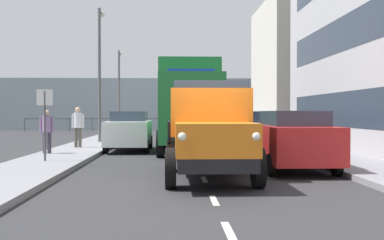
% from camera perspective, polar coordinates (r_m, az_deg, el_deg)
% --- Properties ---
extents(ground_plane, '(80.00, 80.00, 0.00)m').
position_cam_1_polar(ground_plane, '(23.94, -0.38, -3.14)').
color(ground_plane, '#2D2D30').
extents(sidewalk_left, '(2.34, 42.58, 0.15)m').
position_cam_1_polar(sidewalk_left, '(24.56, 10.87, -2.88)').
color(sidewalk_left, gray).
rests_on(sidewalk_left, ground_plane).
extents(sidewalk_right, '(2.34, 42.58, 0.15)m').
position_cam_1_polar(sidewalk_right, '(24.25, -11.77, -2.93)').
color(sidewalk_right, gray).
rests_on(sidewalk_right, ground_plane).
extents(road_centreline_markings, '(0.12, 38.82, 0.01)m').
position_cam_1_polar(road_centreline_markings, '(23.71, -0.36, -3.17)').
color(road_centreline_markings, silver).
rests_on(road_centreline_markings, ground_plane).
extents(building_far_block, '(8.68, 10.33, 9.85)m').
position_cam_1_polar(building_far_block, '(38.61, 14.49, 5.67)').
color(building_far_block, beige).
rests_on(building_far_block, ground_plane).
extents(sea_horizon, '(80.00, 0.80, 5.00)m').
position_cam_1_polar(sea_horizon, '(48.17, -1.34, 1.85)').
color(sea_horizon, '#84939E').
rests_on(sea_horizon, ground_plane).
extents(seawall_railing, '(28.08, 0.08, 1.20)m').
position_cam_1_polar(seawall_railing, '(44.57, -1.26, -0.11)').
color(seawall_railing, '#4C5156').
rests_on(seawall_railing, ground_plane).
extents(truck_vintage_orange, '(2.17, 5.64, 2.43)m').
position_cam_1_polar(truck_vintage_orange, '(12.16, 2.10, -1.46)').
color(truck_vintage_orange, black).
rests_on(truck_vintage_orange, ground_plane).
extents(lorry_cargo_green, '(2.58, 8.20, 3.87)m').
position_cam_1_polar(lorry_cargo_green, '(21.20, -0.41, 1.95)').
color(lorry_cargo_green, '#1E7033').
rests_on(lorry_cargo_green, ground_plane).
extents(car_red_kerbside_near, '(1.91, 4.53, 1.72)m').
position_cam_1_polar(car_red_kerbside_near, '(14.59, 11.44, -2.20)').
color(car_red_kerbside_near, '#B21E1E').
rests_on(car_red_kerbside_near, ground_plane).
extents(car_grey_kerbside_1, '(1.92, 3.84, 1.72)m').
position_cam_1_polar(car_grey_kerbside_1, '(20.13, 7.61, -1.36)').
color(car_grey_kerbside_1, slate).
rests_on(car_grey_kerbside_1, ground_plane).
extents(car_black_kerbside_2, '(1.82, 3.95, 1.72)m').
position_cam_1_polar(car_black_kerbside_2, '(24.85, 5.72, -0.93)').
color(car_black_kerbside_2, black).
rests_on(car_black_kerbside_2, ground_plane).
extents(car_maroon_kerbside_3, '(1.83, 4.39, 1.72)m').
position_cam_1_polar(car_maroon_kerbside_3, '(29.74, 4.40, -0.63)').
color(car_maroon_kerbside_3, maroon).
rests_on(car_maroon_kerbside_3, ground_plane).
extents(car_white_oppositeside_0, '(1.87, 4.58, 1.72)m').
position_cam_1_polar(car_white_oppositeside_0, '(21.71, -7.23, -1.19)').
color(car_white_oppositeside_0, white).
rests_on(car_white_oppositeside_0, ground_plane).
extents(pedestrian_couple_a, '(0.53, 0.34, 1.62)m').
position_cam_1_polar(pedestrian_couple_a, '(19.14, -16.42, -0.89)').
color(pedestrian_couple_a, '#383342').
rests_on(pedestrian_couple_a, sidewalk_right).
extents(pedestrian_strolling, '(0.53, 0.34, 1.76)m').
position_cam_1_polar(pedestrian_strolling, '(22.13, -13.05, -0.41)').
color(pedestrian_strolling, '#4C473D').
rests_on(pedestrian_strolling, sidewalk_right).
extents(lamp_post_promenade, '(0.32, 1.14, 7.00)m').
position_cam_1_polar(lamp_post_promenade, '(26.57, -10.60, 6.48)').
color(lamp_post_promenade, '#59595B').
rests_on(lamp_post_promenade, sidewalk_right).
extents(lamp_post_far, '(0.32, 1.14, 6.19)m').
position_cam_1_polar(lamp_post_far, '(37.66, -8.41, 4.18)').
color(lamp_post_far, '#59595B').
rests_on(lamp_post_far, sidewalk_right).
extents(street_sign, '(0.50, 0.07, 2.25)m').
position_cam_1_polar(street_sign, '(16.19, -16.64, 0.87)').
color(street_sign, '#4C4C4C').
rests_on(street_sign, sidewalk_right).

